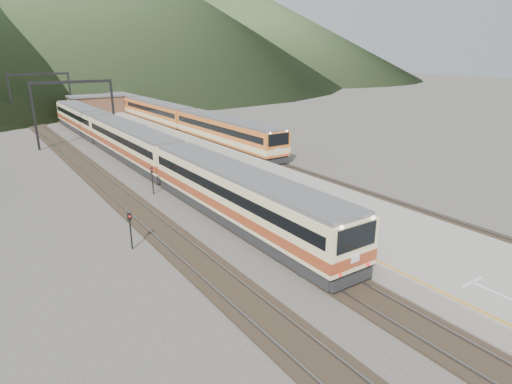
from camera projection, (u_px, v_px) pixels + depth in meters
track_main at (143, 166)px, 43.87m from camera, size 2.60×200.00×0.23m
track_far at (93, 174)px, 41.20m from camera, size 2.60×200.00×0.23m
track_second at (238, 152)px, 50.03m from camera, size 2.60×200.00×0.23m
platform at (201, 159)px, 45.17m from camera, size 8.00×100.00×1.00m
gantry_near at (74, 101)px, 52.43m from camera, size 9.55×0.25×8.00m
gantry_far at (40, 88)px, 72.08m from camera, size 9.55×0.25×8.00m
station_shed at (97, 104)px, 75.97m from camera, size 9.40×4.40×3.10m
hill_c at (226, 26)px, 228.65m from camera, size 160.00×160.00×50.00m
main_train at (132, 142)px, 45.55m from camera, size 3.12×63.92×3.81m
second_train at (158, 112)px, 68.43m from camera, size 3.12×63.87×3.80m
short_signal_b at (152, 177)px, 34.96m from camera, size 0.27×0.24×2.27m
short_signal_c at (130, 226)px, 25.06m from camera, size 0.22×0.17×2.27m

